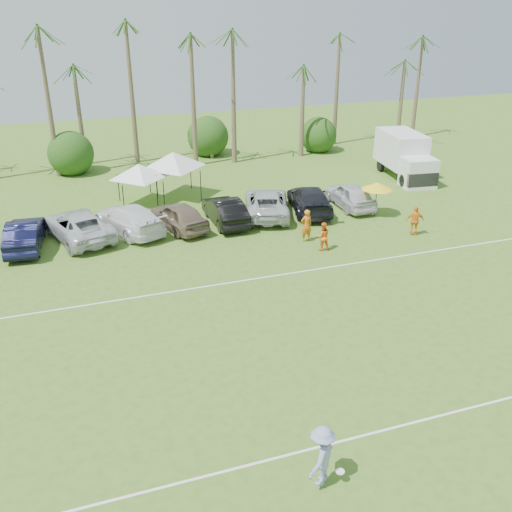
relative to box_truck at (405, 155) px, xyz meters
name	(u,v)px	position (x,y,z in m)	size (l,w,h in m)	color
ground	(352,493)	(-18.87, -27.18, -1.84)	(120.00, 120.00, 0.00)	#466B20
field_lines	(261,347)	(-18.87, -19.18, -1.83)	(80.00, 12.10, 0.01)	white
palm_tree_3	(27,42)	(-26.87, 10.82, 8.22)	(2.40, 2.40, 11.90)	brown
palm_tree_4	(87,76)	(-22.87, 10.82, 5.64)	(2.40, 2.40, 8.90)	brown
palm_tree_5	(137,63)	(-18.87, 10.82, 6.51)	(2.40, 2.40, 9.90)	brown
palm_tree_6	(185,50)	(-14.87, 10.82, 7.37)	(2.40, 2.40, 10.90)	brown
palm_tree_7	(231,38)	(-10.87, 10.82, 8.22)	(2.40, 2.40, 11.90)	brown
palm_tree_8	(286,68)	(-5.87, 10.82, 5.64)	(2.40, 2.40, 8.90)	brown
palm_tree_9	(338,56)	(-0.87, 10.82, 6.51)	(2.40, 2.40, 9.90)	brown
palm_tree_10	(388,44)	(4.13, 10.82, 7.37)	(2.40, 2.40, 10.90)	brown
palm_tree_11	(426,33)	(8.13, 10.82, 8.22)	(2.40, 2.40, 11.90)	brown
bush_tree_1	(69,146)	(-24.87, 11.82, -0.04)	(4.00, 4.00, 4.00)	brown
bush_tree_2	(209,136)	(-12.87, 11.82, -0.04)	(4.00, 4.00, 4.00)	brown
bush_tree_3	(310,128)	(-2.87, 11.82, -0.04)	(4.00, 4.00, 4.00)	brown
sideline_player_a	(306,225)	(-12.59, -9.43, -0.86)	(0.71, 0.47, 1.96)	orange
sideline_player_b	(323,236)	(-12.22, -10.95, -1.00)	(0.81, 0.63, 1.67)	orange
sideline_player_c	(415,221)	(-6.02, -10.72, -0.92)	(1.08, 0.45, 1.84)	orange
box_truck	(405,155)	(0.00, 0.00, 0.00)	(3.35, 6.94, 3.44)	white
canopy_tent_left	(138,164)	(-20.75, 0.25, 1.05)	(4.16, 4.16, 3.37)	black
canopy_tent_right	(173,152)	(-18.20, 1.18, 1.44)	(4.72, 4.72, 3.83)	black
market_umbrella	(377,186)	(-6.56, -6.99, 0.20)	(2.04, 2.04, 2.28)	black
frisbee_player	(322,456)	(-19.58, -26.50, -0.84)	(1.47, 1.40, 2.00)	#8C97C7
parked_car_1	(25,234)	(-28.17, -5.14, -1.00)	(1.78, 5.12, 1.69)	black
parked_car_2	(78,225)	(-25.19, -4.70, -1.00)	(2.80, 6.07, 1.69)	silver
parked_car_3	(129,219)	(-22.21, -4.55, -1.00)	(2.36, 5.81, 1.69)	white
parked_car_4	(179,216)	(-19.24, -5.04, -1.00)	(1.99, 4.95, 1.69)	#7F6B57
parked_car_5	(225,210)	(-16.26, -5.03, -1.00)	(1.78, 5.12, 1.69)	black
parked_car_6	(267,203)	(-13.28, -4.56, -1.00)	(2.80, 6.07, 1.69)	silver
parked_car_7	(310,199)	(-10.31, -4.81, -1.00)	(2.36, 5.81, 1.69)	black
parked_car_8	(350,195)	(-7.33, -4.88, -1.00)	(1.99, 4.95, 1.69)	silver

